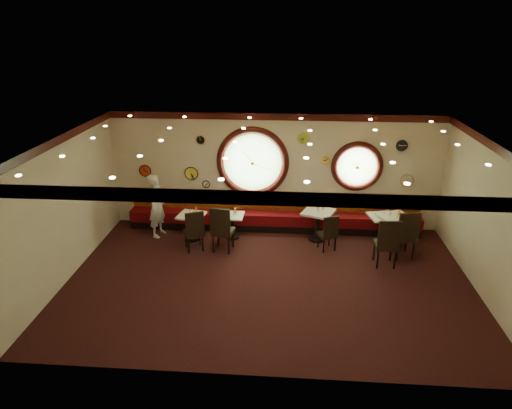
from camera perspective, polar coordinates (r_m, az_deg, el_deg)
name	(u,v)px	position (r m, az deg, el deg)	size (l,w,h in m)	color
floor	(269,280)	(10.39, 1.58, -9.41)	(9.00, 6.00, 0.00)	black
ceiling	(270,141)	(9.15, 1.78, 7.98)	(9.00, 6.00, 0.02)	gold
wall_back	(275,171)	(12.47, 2.35, 4.15)	(9.00, 0.02, 3.20)	beige
wall_front	(260,293)	(7.01, 0.45, -10.96)	(9.00, 0.02, 3.20)	beige
wall_left	(64,208)	(10.82, -22.87, -0.46)	(0.02, 6.00, 3.20)	beige
wall_right	(488,221)	(10.49, 27.06, -1.87)	(0.02, 6.00, 3.20)	beige
molding_back	(275,117)	(12.05, 2.45, 10.93)	(9.00, 0.10, 0.18)	#350B09
molding_front	(260,198)	(6.36, 0.53, 0.79)	(9.00, 0.10, 0.18)	#350B09
molding_left	(55,141)	(10.36, -23.84, 7.27)	(0.10, 6.00, 0.18)	#350B09
molding_right	(501,150)	(10.02, 28.27, 6.07)	(0.10, 6.00, 0.18)	#350B09
banquette_base	(273,226)	(12.75, 2.20, -2.67)	(8.00, 0.55, 0.20)	black
banquette_seat	(274,218)	(12.65, 2.21, -1.64)	(8.00, 0.55, 0.30)	#59070D
banquette_back	(274,201)	(12.70, 2.28, 0.41)	(8.00, 0.10, 0.55)	#620A07
porthole_left_glass	(253,162)	(12.43, -0.41, 5.31)	(1.66, 1.66, 0.02)	#97D37E
porthole_left_frame	(253,162)	(12.41, -0.42, 5.29)	(1.98, 1.98, 0.18)	#350B09
porthole_left_ring	(253,163)	(12.38, -0.43, 5.25)	(1.61, 1.61, 0.03)	gold
porthole_right_glass	(357,166)	(12.53, 12.50, 4.68)	(1.10, 1.10, 0.02)	#97D37E
porthole_right_frame	(357,166)	(12.52, 12.51, 4.66)	(1.38, 1.38, 0.18)	#350B09
porthole_right_ring	(357,167)	(12.49, 12.52, 4.62)	(1.09, 1.09, 0.03)	gold
wall_clock_0	(325,161)	(12.36, 8.66, 5.45)	(0.22, 0.22, 0.03)	#F4EB51
wall_clock_1	(145,171)	(13.07, -13.68, 4.14)	(0.32, 0.32, 0.03)	red
wall_clock_2	(201,140)	(12.43, -6.94, 8.01)	(0.24, 0.24, 0.03)	black
wall_clock_3	(304,138)	(12.18, 5.98, 8.25)	(0.30, 0.30, 0.03)	#94BF3B
wall_clock_4	(402,146)	(12.55, 17.75, 7.03)	(0.28, 0.28, 0.03)	black
wall_clock_5	(191,173)	(12.75, -8.08, 3.87)	(0.36, 0.36, 0.03)	yellow
wall_clock_6	(206,184)	(12.76, -6.25, 2.56)	(0.20, 0.20, 0.03)	silver
wall_clock_7	(407,180)	(12.87, 18.35, 2.88)	(0.34, 0.34, 0.03)	silver
table_a	(192,224)	(12.12, -8.03, -2.40)	(0.76, 0.76, 0.72)	black
table_b	(232,223)	(12.14, -2.97, -2.37)	(0.62, 0.62, 0.66)	black
table_c	(318,222)	(12.09, 7.72, -2.14)	(0.97, 0.97, 0.81)	black
table_d	(381,225)	(12.36, 15.38, -2.51)	(0.79, 0.79, 0.72)	black
table_e	(394,227)	(12.18, 16.90, -2.76)	(0.96, 0.96, 0.81)	black
chair_a	(194,228)	(11.44, -7.73, -2.97)	(0.60, 0.60, 0.68)	black
chair_b	(222,227)	(11.30, -4.32, -2.78)	(0.58, 0.58, 0.75)	black
chair_c	(329,231)	(11.52, 9.11, -3.26)	(0.53, 0.53, 0.60)	black
chair_d	(388,240)	(11.02, 16.12, -4.29)	(0.53, 0.53, 0.75)	black
chair_e	(406,232)	(11.55, 18.25, -3.25)	(0.61, 0.61, 0.77)	black
condiment_a_salt	(190,212)	(12.06, -8.28, -0.91)	(0.04, 0.04, 0.11)	silver
condiment_b_salt	(229,213)	(12.08, -3.43, -1.01)	(0.03, 0.03, 0.09)	silver
condiment_c_salt	(317,207)	(12.06, 7.64, -0.37)	(0.04, 0.04, 0.11)	#B7B8BC
condiment_d_salt	(377,212)	(12.31, 14.94, -0.96)	(0.04, 0.04, 0.10)	silver
condiment_a_pepper	(194,213)	(11.98, -7.79, -1.01)	(0.04, 0.04, 0.11)	silver
condiment_b_pepper	(234,214)	(11.97, -2.75, -1.19)	(0.04, 0.04, 0.10)	silver
condiment_c_pepper	(318,210)	(11.93, 7.80, -0.64)	(0.04, 0.04, 0.11)	silver
condiment_d_pepper	(384,214)	(12.26, 15.73, -1.14)	(0.04, 0.04, 0.10)	silver
condiment_a_bottle	(196,210)	(12.07, -7.48, -0.65)	(0.05, 0.05, 0.18)	gold
condiment_b_bottle	(236,211)	(12.03, -2.57, -0.84)	(0.06, 0.06, 0.18)	gold
condiment_c_bottle	(323,207)	(12.08, 8.40, -0.25)	(0.05, 0.05, 0.15)	gold
condiment_d_bottle	(387,212)	(12.36, 16.10, -0.90)	(0.04, 0.04, 0.14)	gold
condiment_e_salt	(390,214)	(12.04, 16.45, -1.15)	(0.04, 0.04, 0.11)	silver
condiment_e_pepper	(398,216)	(11.97, 17.30, -1.37)	(0.04, 0.04, 0.11)	silver
condiment_e_bottle	(399,212)	(12.17, 17.46, -0.84)	(0.06, 0.06, 0.18)	gold
waiter	(157,206)	(12.37, -12.26, -0.13)	(0.63, 0.41, 1.72)	white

